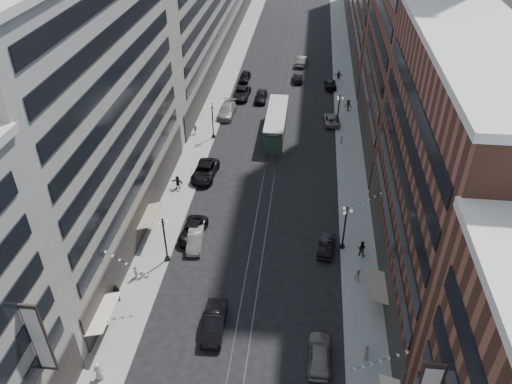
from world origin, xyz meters
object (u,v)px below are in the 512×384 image
at_px(car_5, 214,322).
at_px(pedestrian_1, 98,371).
at_px(car_2, 193,231).
at_px(car_13, 261,96).
at_px(car_7, 205,171).
at_px(pedestrian_4, 366,353).
at_px(car_9, 245,77).
at_px(pedestrian_5, 178,182).
at_px(car_extra_2, 241,93).
at_px(car_12, 330,84).
at_px(pedestrian_9, 348,105).
at_px(pedestrian_8, 341,140).
at_px(lamppost_sw_mid, 213,119).
at_px(pedestrian_extra_1, 359,275).
at_px(lamppost_se_mid, 338,111).
at_px(car_extra_1, 298,77).
at_px(pedestrian_2, 117,293).
at_px(car_10, 326,245).
at_px(car_14, 302,61).
at_px(car_extra_0, 195,240).
at_px(pedestrian_6, 195,129).
at_px(lamppost_se_far, 345,226).
at_px(lamppost_sw_far, 165,238).
at_px(car_8, 227,110).
at_px(streetcar, 276,124).
at_px(car_11, 331,119).
at_px(car_4, 319,354).
at_px(pedestrian_extra_2, 136,272).
at_px(pedestrian_extra_0, 339,75).

relative_size(car_5, pedestrian_1, 2.96).
relative_size(car_2, car_13, 1.11).
bearing_deg(car_7, pedestrian_4, -50.84).
relative_size(car_9, pedestrian_5, 2.58).
xyz_separation_m(pedestrian_1, car_extra_2, (4.08, 56.48, -0.24)).
height_order(car_12, pedestrian_9, pedestrian_9).
distance_m(car_7, pedestrian_8, 20.87).
height_order(lamppost_sw_mid, pedestrian_extra_1, lamppost_sw_mid).
distance_m(lamppost_se_mid, pedestrian_4, 42.35).
xyz_separation_m(car_extra_1, car_extra_2, (-9.41, -8.49, 0.08)).
xyz_separation_m(car_12, car_extra_2, (-15.38, -6.08, 0.10)).
distance_m(car_5, pedestrian_2, 10.11).
height_order(car_5, car_10, car_5).
bearing_deg(car_14, car_9, 47.84).
bearing_deg(car_7, car_extra_0, -79.78).
distance_m(car_5, pedestrian_6, 37.46).
bearing_deg(car_9, car_14, 44.33).
height_order(lamppost_sw_mid, lamppost_se_mid, same).
bearing_deg(pedestrian_5, lamppost_se_far, -10.06).
relative_size(lamppost_sw_far, car_13, 1.15).
xyz_separation_m(pedestrian_2, car_8, (4.09, 40.89, -0.23)).
bearing_deg(car_14, pedestrian_1, 85.15).
bearing_deg(pedestrian_6, lamppost_sw_far, 98.62).
relative_size(lamppost_se_mid, streetcar, 0.43).
bearing_deg(car_10, pedestrian_1, 51.58).
distance_m(car_5, pedestrian_1, 10.45).
bearing_deg(car_14, car_11, 108.53).
xyz_separation_m(lamppost_sw_far, pedestrian_6, (-2.93, 27.85, -2.17)).
height_order(car_8, car_extra_0, car_8).
bearing_deg(car_7, pedestrian_5, -128.67).
height_order(car_4, car_5, car_5).
bearing_deg(car_5, pedestrian_6, 102.75).
bearing_deg(pedestrian_5, car_8, 96.63).
height_order(lamppost_se_mid, car_extra_2, lamppost_se_mid).
bearing_deg(lamppost_sw_far, car_9, 87.94).
xyz_separation_m(car_8, pedestrian_8, (18.10, -7.93, 0.02)).
relative_size(car_5, pedestrian_4, 3.23).
distance_m(lamppost_se_far, pedestrian_1, 27.56).
distance_m(pedestrian_6, car_extra_1, 26.84).
height_order(car_5, pedestrian_4, pedestrian_4).
xyz_separation_m(pedestrian_8, pedestrian_extra_2, (-21.36, -29.77, 0.05)).
height_order(car_5, pedestrian_2, pedestrian_2).
distance_m(car_extra_0, pedestrian_extra_0, 51.45).
distance_m(car_2, car_14, 55.43).
height_order(car_9, pedestrian_extra_0, pedestrian_extra_0).
relative_size(lamppost_sw_far, lamppost_se_far, 1.00).
bearing_deg(lamppost_sw_far, car_extra_2, 86.99).
bearing_deg(car_13, pedestrian_4, -73.76).
distance_m(car_2, pedestrian_extra_0, 50.25).
bearing_deg(car_7, pedestrian_1, -91.41).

